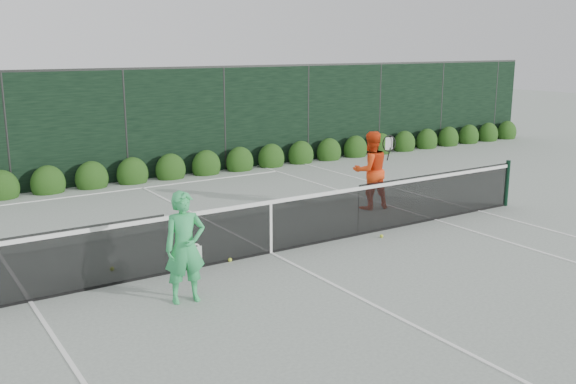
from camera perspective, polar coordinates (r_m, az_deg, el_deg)
ground at (r=11.57m, az=-1.53°, el=-5.45°), size 80.00×80.00×0.00m
tennis_net at (r=11.40m, az=-1.65°, el=-2.94°), size 12.90×0.10×1.07m
player_woman at (r=9.35m, az=-9.14°, el=-4.88°), size 0.67×0.48×1.64m
player_man at (r=14.59m, az=7.35°, el=1.92°), size 0.97×0.81×1.77m
court_lines at (r=11.57m, az=-1.53°, el=-5.42°), size 11.03×23.83×0.01m
windscreen_fence at (r=9.04m, az=7.44°, el=-0.85°), size 32.00×21.07×3.06m
hedge_row at (r=17.82m, az=-13.65°, el=1.53°), size 31.66×0.65×0.94m
tennis_balls at (r=11.44m, az=-3.53°, el=-5.52°), size 5.05×1.09×0.07m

